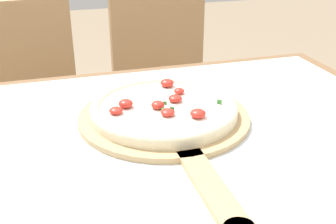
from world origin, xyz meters
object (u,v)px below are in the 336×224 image
chair_right (166,92)px  pizza (164,108)px  chair_left (29,107)px  pizza_peel (167,121)px

chair_right → pizza: bearing=-110.1°
pizza → chair_right: (0.21, 0.71, -0.27)m
chair_left → pizza: bearing=-69.6°
pizza_peel → chair_left: size_ratio=0.67×
chair_left → chair_right: size_ratio=1.00×
pizza → pizza_peel: bearing=-89.8°
pizza_peel → chair_right: (0.21, 0.74, -0.25)m
pizza_peel → chair_right: size_ratio=0.67×
pizza → chair_left: bearing=113.7°
pizza_peel → pizza: size_ratio=1.87×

